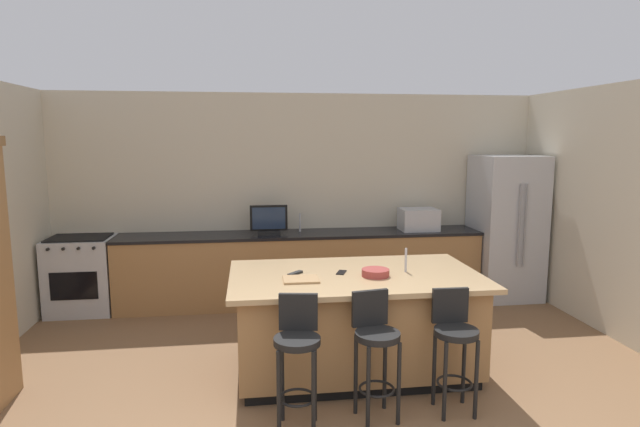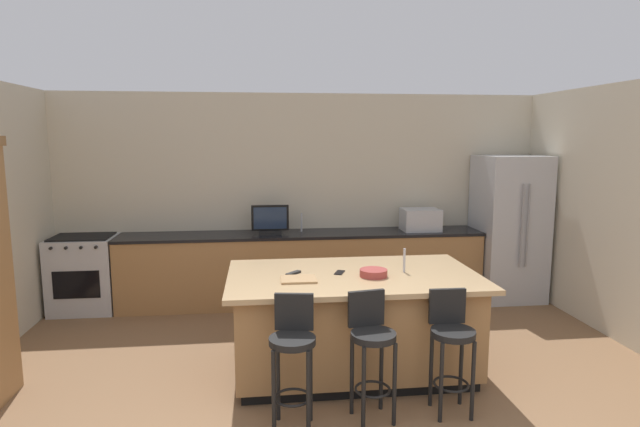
# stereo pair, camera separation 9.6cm
# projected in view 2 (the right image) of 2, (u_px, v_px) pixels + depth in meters

# --- Properties ---
(wall_back) EXTENTS (6.81, 0.12, 2.69)m
(wall_back) POSITION_uv_depth(u_px,v_px,m) (302.00, 196.00, 6.93)
(wall_back) COLOR beige
(wall_back) RESTS_ON ground_plane
(wall_right) EXTENTS (0.12, 4.53, 2.69)m
(wall_right) POSITION_uv_depth(u_px,v_px,m) (633.00, 215.00, 5.27)
(wall_right) COLOR beige
(wall_right) RESTS_ON ground_plane
(counter_back) EXTENTS (4.61, 0.62, 0.92)m
(counter_back) POSITION_uv_depth(u_px,v_px,m) (303.00, 268.00, 6.68)
(counter_back) COLOR #9E7042
(counter_back) RESTS_ON ground_plane
(kitchen_island) EXTENTS (2.24, 1.31, 0.91)m
(kitchen_island) POSITION_uv_depth(u_px,v_px,m) (353.00, 322.00, 4.72)
(kitchen_island) COLOR black
(kitchen_island) RESTS_ON ground_plane
(refrigerator) EXTENTS (0.80, 0.82, 1.89)m
(refrigerator) POSITION_uv_depth(u_px,v_px,m) (508.00, 228.00, 6.84)
(refrigerator) COLOR #B7BABF
(refrigerator) RESTS_ON ground_plane
(range_oven) EXTENTS (0.76, 0.63, 0.94)m
(range_oven) POSITION_uv_depth(u_px,v_px,m) (85.00, 274.00, 6.37)
(range_oven) COLOR #B7BABF
(range_oven) RESTS_ON ground_plane
(microwave) EXTENTS (0.48, 0.36, 0.28)m
(microwave) POSITION_uv_depth(u_px,v_px,m) (420.00, 220.00, 6.77)
(microwave) COLOR #B7BABF
(microwave) RESTS_ON counter_back
(tv_monitor) EXTENTS (0.47, 0.16, 0.37)m
(tv_monitor) POSITION_uv_depth(u_px,v_px,m) (270.00, 221.00, 6.49)
(tv_monitor) COLOR black
(tv_monitor) RESTS_ON counter_back
(sink_faucet_back) EXTENTS (0.02, 0.02, 0.24)m
(sink_faucet_back) POSITION_uv_depth(u_px,v_px,m) (301.00, 222.00, 6.70)
(sink_faucet_back) COLOR #B2B2B7
(sink_faucet_back) RESTS_ON counter_back
(sink_faucet_island) EXTENTS (0.02, 0.02, 0.22)m
(sink_faucet_island) POSITION_uv_depth(u_px,v_px,m) (404.00, 260.00, 4.69)
(sink_faucet_island) COLOR #B2B2B7
(sink_faucet_island) RESTS_ON kitchen_island
(bar_stool_left) EXTENTS (0.34, 0.36, 0.99)m
(bar_stool_left) POSITION_uv_depth(u_px,v_px,m) (293.00, 350.00, 3.77)
(bar_stool_left) COLOR black
(bar_stool_left) RESTS_ON ground_plane
(bar_stool_center) EXTENTS (0.34, 0.36, 0.97)m
(bar_stool_center) POSITION_uv_depth(u_px,v_px,m) (372.00, 345.00, 3.90)
(bar_stool_center) COLOR black
(bar_stool_center) RESTS_ON ground_plane
(bar_stool_right) EXTENTS (0.34, 0.34, 0.95)m
(bar_stool_right) POSITION_uv_depth(u_px,v_px,m) (451.00, 341.00, 4.00)
(bar_stool_right) COLOR black
(bar_stool_right) RESTS_ON ground_plane
(fruit_bowl) EXTENTS (0.24, 0.24, 0.06)m
(fruit_bowl) POSITION_uv_depth(u_px,v_px,m) (373.00, 273.00, 4.56)
(fruit_bowl) COLOR #993833
(fruit_bowl) RESTS_ON kitchen_island
(cell_phone) EXTENTS (0.12, 0.17, 0.01)m
(cell_phone) POSITION_uv_depth(u_px,v_px,m) (340.00, 272.00, 4.68)
(cell_phone) COLOR black
(cell_phone) RESTS_ON kitchen_island
(tv_remote) EXTENTS (0.15, 0.15, 0.02)m
(tv_remote) POSITION_uv_depth(u_px,v_px,m) (293.00, 273.00, 4.63)
(tv_remote) COLOR black
(tv_remote) RESTS_ON kitchen_island
(cutting_board) EXTENTS (0.31, 0.25, 0.02)m
(cutting_board) POSITION_uv_depth(u_px,v_px,m) (299.00, 279.00, 4.44)
(cutting_board) COLOR #A87F51
(cutting_board) RESTS_ON kitchen_island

